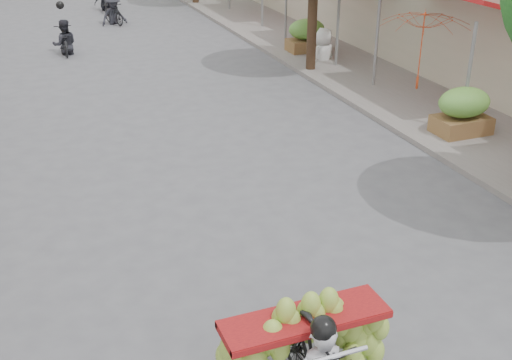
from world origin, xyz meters
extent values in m
cube|color=gray|center=(7.00, 15.00, 0.06)|extent=(4.00, 60.00, 0.12)
cylinder|color=slate|center=(6.30, 8.10, 1.27)|extent=(0.08, 0.08, 2.55)
cylinder|color=slate|center=(6.30, 11.90, 1.27)|extent=(0.08, 0.08, 2.55)
cylinder|color=slate|center=(6.30, 14.10, 1.27)|extent=(0.08, 0.08, 2.55)
cylinder|color=slate|center=(6.30, 17.90, 1.27)|extent=(0.08, 0.08, 2.55)
cylinder|color=#3A2719|center=(5.40, 14.00, 1.60)|extent=(0.28, 0.28, 3.20)
cube|color=brown|center=(6.20, 8.00, 0.37)|extent=(1.20, 0.80, 0.50)
ellipsoid|color=#5FA03B|center=(6.20, 8.00, 0.95)|extent=(1.20, 0.88, 0.66)
cube|color=brown|center=(6.20, 16.00, 0.37)|extent=(1.20, 0.80, 0.50)
ellipsoid|color=#5FA03B|center=(6.20, 16.00, 0.95)|extent=(1.20, 0.88, 0.66)
cylinder|color=silver|center=(-0.33, 1.53, 1.02)|extent=(0.60, 0.05, 0.05)
cube|color=maroon|center=(-0.33, 2.33, 0.88)|extent=(1.90, 0.55, 0.10)
imported|color=silver|center=(-0.33, 1.93, 1.10)|extent=(0.58, 0.43, 1.60)
sphere|color=black|center=(-0.33, 1.90, 1.87)|extent=(0.28, 0.28, 0.28)
imported|color=#C7421A|center=(6.15, 9.64, 2.55)|extent=(2.26, 2.26, 1.90)
imported|color=white|center=(6.26, 14.87, 1.09)|extent=(1.10, 0.91, 1.94)
imported|color=black|center=(-1.14, 18.94, 0.43)|extent=(0.65, 1.54, 0.85)
imported|color=#26272E|center=(-1.14, 18.94, 1.12)|extent=(0.82, 0.53, 1.65)
sphere|color=black|center=(-1.14, 18.94, 1.58)|extent=(0.26, 0.26, 0.26)
imported|color=black|center=(1.18, 23.06, 0.44)|extent=(0.86, 1.55, 0.88)
camera|label=1|loc=(-2.91, -2.80, 5.29)|focal=45.00mm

